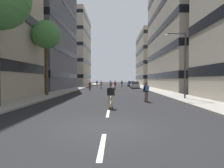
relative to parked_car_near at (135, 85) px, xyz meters
The scene contains 18 objects.
ground_plane 5.23m from the parked_car_near, 163.91° to the right, with size 184.45×184.45×0.00m, color black.
sidewalk_left 12.95m from the parked_car_near, 169.29° to the left, with size 3.09×84.54×0.14m, color #9E9991.
sidewalk_right 3.70m from the parked_car_near, 41.21° to the left, with size 3.09×84.54×0.14m, color #9E9991.
lane_markings 5.10m from the parked_car_near, behind, with size 0.16×72.20×0.01m.
building_left_far 34.35m from the parked_car_near, 134.12° to the left, with size 16.41×17.42×25.20m.
building_right_far 27.62m from the parked_car_near, 61.71° to the left, with size 16.41×18.79×18.41m.
parked_car_near is the anchor object (origin of this frame).
parked_car_mid 9.03m from the parked_car_near, 90.00° to the left, with size 1.82×4.40×1.52m.
street_tree_near 23.59m from the parked_car_near, 124.12° to the right, with size 3.31×3.31×8.85m.
streetlamp_right 22.44m from the parked_car_near, 84.64° to the right, with size 2.13×0.30×6.50m.
skater_0 11.97m from the parked_car_near, 141.26° to the left, with size 0.56×0.92×1.78m.
skater_1 6.23m from the parked_car_near, 115.26° to the left, with size 0.57×0.92×1.78m.
skater_2 23.82m from the parked_car_near, 94.13° to the right, with size 0.56×0.92×1.78m.
skater_3 27.74m from the parked_car_near, 100.09° to the right, with size 0.56×0.92×1.78m.
skater_4 10.17m from the parked_car_near, 123.77° to the left, with size 0.57×0.92×1.78m.
skater_5 7.59m from the parked_car_near, behind, with size 0.57×0.92×1.78m.
skater_6 6.86m from the parked_car_near, 130.53° to the right, with size 0.55×0.92×1.78m.
skater_7 11.54m from the parked_car_near, 143.07° to the right, with size 0.56×0.92×1.78m.
Camera 1 is at (0.37, -7.24, 2.03)m, focal length 27.82 mm.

